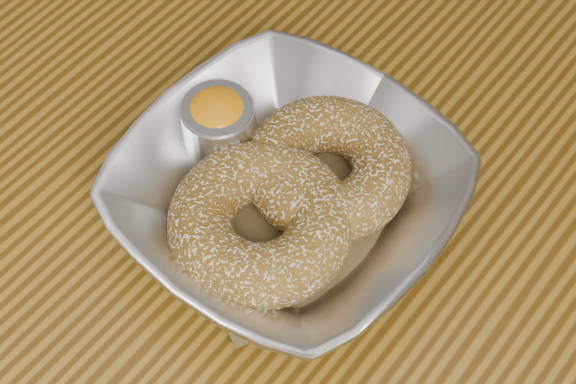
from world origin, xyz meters
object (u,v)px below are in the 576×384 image
Objects in this scene: serving_bowl at (288,196)px; donut_front at (261,223)px; table at (228,350)px; donut_back at (327,168)px; ramekin at (219,127)px.

serving_bowl is 1.80× the size of donut_front.
serving_bowl is 0.03m from donut_front.
serving_bowl is (0.00, 0.07, 0.12)m from table.
serving_bowl is 0.03m from donut_back.
donut_back is at bearing 85.51° from table.
donut_back is 0.94× the size of donut_front.
ramekin is at bearing 173.65° from serving_bowl.
serving_bowl reaches higher than donut_back.
serving_bowl is 1.92× the size of donut_back.
donut_back is (0.01, 0.10, 0.13)m from table.
donut_front reaches higher than table.
table is 10.28× the size of donut_front.
table is 0.14m from donut_front.
donut_back is at bearing 18.21° from ramekin.
donut_back is at bearing 83.86° from donut_front.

